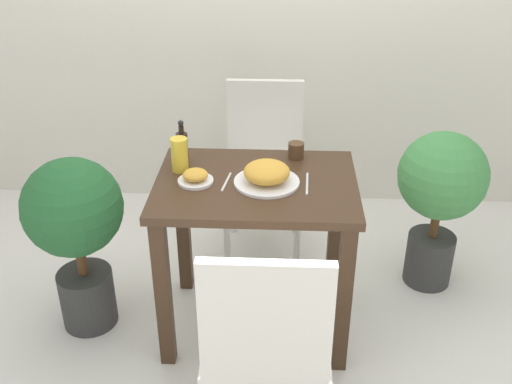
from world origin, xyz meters
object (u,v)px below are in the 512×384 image
chair_near (266,341)px  sauce_bottle (182,145)px  chair_far (264,159)px  side_plate (195,177)px  food_plate (267,174)px  potted_plant_right (440,190)px  potted_plant_left (75,225)px  juice_glass (180,155)px  drink_cup (296,150)px

chair_near → sauce_bottle: (-0.39, 0.87, 0.29)m
chair_far → side_plate: size_ratio=6.27×
food_plate → potted_plant_right: (0.81, 0.38, -0.26)m
food_plate → side_plate: 0.29m
chair_near → potted_plant_left: bearing=-38.2°
side_plate → juice_glass: 0.14m
food_plate → juice_glass: bearing=164.8°
drink_cup → sauce_bottle: size_ratio=0.38×
potted_plant_left → potted_plant_right: potted_plant_left is taller
potted_plant_right → juice_glass: bearing=-166.6°
chair_near → juice_glass: (-0.39, 0.77, 0.30)m
chair_near → food_plate: (-0.02, 0.67, 0.26)m
chair_far → sauce_bottle: 0.67m
potted_plant_left → potted_plant_right: 1.67m
sauce_bottle → potted_plant_left: sauce_bottle is taller
food_plate → sauce_bottle: size_ratio=1.44×
juice_glass → side_plate: bearing=-53.0°
potted_plant_left → chair_near: bearing=-38.2°
food_plate → potted_plant_left: size_ratio=0.32×
juice_glass → potted_plant_left: bearing=-165.9°
chair_near → food_plate: bearing=-88.1°
chair_near → potted_plant_right: bearing=-126.9°
potted_plant_right → chair_near: bearing=-126.9°
side_plate → potted_plant_right: bearing=19.2°
drink_cup → potted_plant_right: drink_cup is taller
chair_far → potted_plant_left: 1.05m
food_plate → potted_plant_right: food_plate is taller
sauce_bottle → food_plate: bearing=-28.1°
juice_glass → potted_plant_left: (-0.45, -0.11, -0.29)m
side_plate → drink_cup: drink_cup is taller
side_plate → potted_plant_right: size_ratio=0.18×
chair_far → sauce_bottle: bearing=-124.5°
potted_plant_right → side_plate: bearing=-160.8°
sauce_bottle → potted_plant_left: (-0.44, -0.21, -0.29)m
chair_near → side_plate: 0.78m
chair_far → chair_near: bearing=-87.6°
chair_near → drink_cup: 0.96m
food_plate → sauce_bottle: bearing=151.9°
sauce_bottle → chair_near: bearing=-65.6°
chair_near → potted_plant_left: chair_near is taller
chair_far → potted_plant_right: 0.90m
side_plate → sauce_bottle: size_ratio=0.78×
food_plate → chair_far: bearing=92.8°
juice_glass → sauce_bottle: (-0.01, 0.10, -0.00)m
food_plate → side_plate: food_plate is taller
sauce_bottle → chair_far: bearing=55.5°
drink_cup → juice_glass: size_ratio=0.48×
food_plate → potted_plant_left: food_plate is taller
chair_near → food_plate: 0.72m
chair_near → food_plate: chair_near is taller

